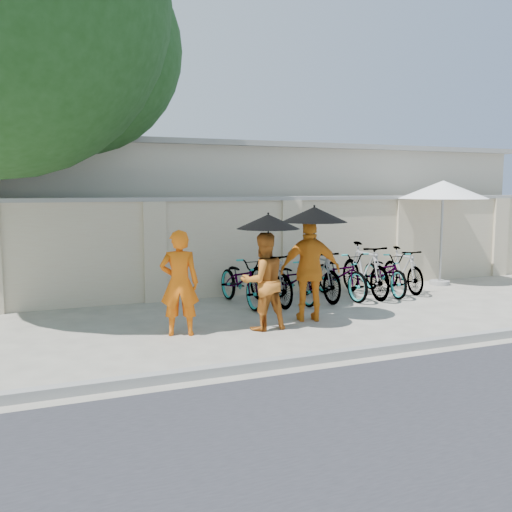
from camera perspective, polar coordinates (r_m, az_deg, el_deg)
name	(u,v)px	position (r m, az deg, el deg)	size (l,w,h in m)	color
ground	(262,332)	(9.06, 0.60, -7.64)	(80.00, 80.00, 0.00)	#AEA898
kerb	(313,358)	(7.57, 5.77, -10.13)	(40.00, 0.16, 0.12)	gray
compound_wall	(246,247)	(12.18, -1.03, 0.86)	(20.00, 0.30, 2.00)	beige
building_behind	(229,212)	(16.04, -2.73, 4.44)	(14.00, 6.00, 3.20)	#B5B09E
monk_left	(179,283)	(8.81, -7.67, -2.69)	(0.60, 0.39, 1.64)	orange
monk_center	(263,281)	(9.10, 0.72, -2.54)	(0.76, 0.59, 1.57)	#BA6620
parasol_center	(268,222)	(8.94, 1.23, 3.46)	(1.00, 1.00, 0.97)	black
monk_right	(310,270)	(9.73, 5.45, -1.44)	(1.02, 0.43, 1.74)	orange
parasol_right	(314,214)	(9.58, 5.84, 4.15)	(1.12, 1.12, 0.96)	black
patio_umbrella	(443,191)	(13.95, 18.20, 6.21)	(2.33, 2.33, 2.44)	gray
bike_0	(241,280)	(11.03, -1.48, -2.45)	(0.65, 1.85, 0.97)	#999999
bike_1	(270,278)	(11.09, 1.43, -2.19)	(0.50, 1.76, 1.06)	#999999
bike_2	(294,280)	(11.37, 3.81, -2.41)	(0.59, 1.68, 0.88)	#999999
bike_3	(318,274)	(11.60, 6.23, -1.83)	(0.50, 1.76, 1.05)	#999999
bike_4	(340,274)	(11.90, 8.44, -1.83)	(0.65, 1.86, 0.98)	#999999
bike_5	(365,270)	(12.11, 10.83, -1.36)	(0.53, 1.89, 1.13)	#999999
bike_6	(385,273)	(12.47, 12.76, -1.64)	(0.62, 1.78, 0.93)	#999999
bike_7	(403,270)	(12.87, 14.45, -1.32)	(0.46, 1.63, 0.98)	#999999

